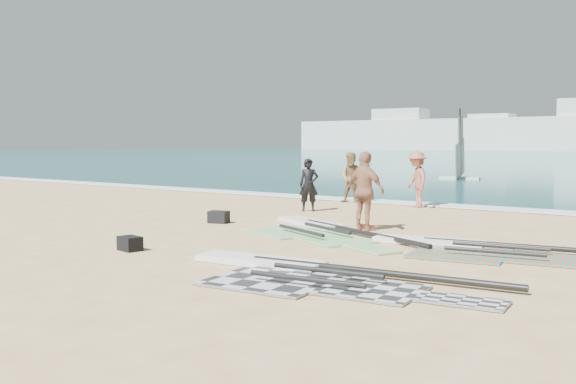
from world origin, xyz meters
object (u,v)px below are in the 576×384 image
Objects in this scene: rig_orange at (477,249)px; gear_bag_far at (130,244)px; beachgoer_left at (352,178)px; beachgoer_back at (365,191)px; person_wetsuit at (309,185)px; rig_green at (319,230)px; beachgoer_mid at (417,179)px; rig_grey at (304,274)px; gear_bag_near at (219,217)px.

rig_orange is 7.14m from gear_bag_far.
beachgoer_left is 0.92× the size of beachgoer_back.
person_wetsuit is at bearing 139.98° from rig_orange.
rig_orange is at bearing 18.27° from rig_green.
beachgoer_mid is at bearing 14.21° from person_wetsuit.
rig_grey is 3.49× the size of person_wetsuit.
gear_bag_far is 0.29× the size of person_wetsuit.
beachgoer_back reaches higher than rig_green.
rig_grey is at bearing -78.32° from beachgoer_left.
beachgoer_mid reaches higher than beachgoer_left.
person_wetsuit reaches higher than gear_bag_near.
gear_bag_near is 4.22m from beachgoer_back.
person_wetsuit is 0.88× the size of beachgoer_mid.
gear_bag_near is 4.01m from person_wetsuit.
person_wetsuit is at bearing 98.56° from gear_bag_far.
person_wetsuit is 3.29m from beachgoer_left.
rig_green is 4.86m from gear_bag_far.
gear_bag_far reaches higher than rig_green.
gear_bag_near is 7.26m from beachgoer_left.
rig_orange is at bearing -60.82° from beachgoer_left.
beachgoer_back is at bearing -77.16° from person_wetsuit.
beachgoer_left reaches higher than rig_green.
rig_green is 2.78× the size of beachgoer_back.
gear_bag_far is (-5.83, -4.12, 0.10)m from rig_orange.
rig_green is 7.04m from beachgoer_mid.
rig_orange is at bearing 63.85° from rig_grey.
rig_green is at bearing -40.85° from beachgoer_mid.
rig_orange is 3.09× the size of beachgoer_left.
beachgoer_mid reaches higher than gear_bag_near.
person_wetsuit is (0.32, 3.94, 0.68)m from gear_bag_near.
gear_bag_far is at bearing -51.16° from beachgoer_mid.
person_wetsuit reaches higher than rig_grey.
rig_green is 3.01× the size of beachgoer_left.
beachgoer_back reaches higher than gear_bag_near.
gear_bag_near reaches higher than rig_grey.
beachgoer_mid is at bearing -18.34° from beachgoer_left.
person_wetsuit is (-7.09, 4.25, 0.80)m from rig_orange.
gear_bag_far is at bearing -97.65° from beachgoer_left.
beachgoer_back is at bearing 103.29° from rig_grey.
rig_grey is 3.21× the size of beachgoer_left.
rig_grey is 5.26m from rig_green.
beachgoer_left is at bearing 110.94° from rig_grey.
rig_green is at bearing 164.84° from rig_orange.
gear_bag_far is at bearing -153.87° from rig_orange.
rig_grey is 13.06m from beachgoer_left.
beachgoer_back is at bearing -33.09° from beachgoer_mid.
beachgoer_mid is (1.04, 11.51, 0.82)m from gear_bag_far.
gear_bag_near is (-5.93, 4.39, 0.12)m from rig_grey.
beachgoer_mid reaches higher than rig_orange.
gear_bag_far is 11.59m from beachgoer_mid.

